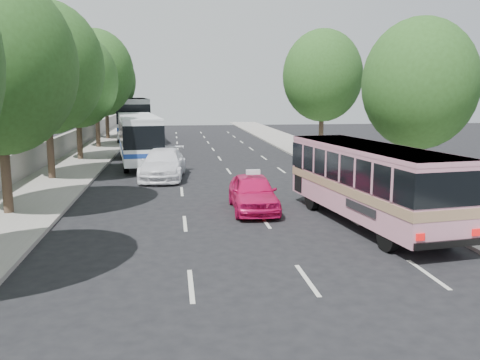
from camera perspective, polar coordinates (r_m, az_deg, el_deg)
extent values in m
plane|color=black|center=(14.69, 1.70, -8.58)|extent=(120.00, 120.00, 0.00)
cube|color=#9E998E|center=(34.64, -17.85, 1.75)|extent=(4.00, 90.00, 0.15)
cube|color=#9E998E|center=(35.73, 10.07, 2.28)|extent=(4.00, 90.00, 0.12)
cube|color=#9E998E|center=(34.91, -20.83, 3.01)|extent=(0.30, 90.00, 1.50)
cylinder|color=#38281E|center=(20.92, -24.83, 1.12)|extent=(0.36, 0.36, 3.61)
sphere|color=#284E1C|center=(20.43, -24.99, 14.84)|extent=(3.71, 3.71, 3.71)
cylinder|color=#38281E|center=(28.63, -20.54, 3.69)|extent=(0.36, 0.36, 3.80)
ellipsoid|color=#284E1C|center=(28.53, -21.03, 11.70)|extent=(6.00, 6.00, 6.90)
sphere|color=#284E1C|center=(28.23, -20.51, 14.20)|extent=(3.90, 3.90, 3.90)
cylinder|color=#38281E|center=(36.44, -17.59, 4.79)|extent=(0.36, 0.36, 3.50)
ellipsoid|color=#284E1C|center=(36.33, -17.89, 10.58)|extent=(5.52, 5.52, 6.35)
sphere|color=#284E1C|center=(36.01, -17.43, 12.37)|extent=(3.59, 3.59, 3.59)
cylinder|color=#38281E|center=(44.28, -15.70, 6.00)|extent=(0.36, 0.36, 3.99)
ellipsoid|color=#284E1C|center=(44.23, -15.96, 11.44)|extent=(6.30, 6.30, 7.24)
sphere|color=#284E1C|center=(43.95, -15.56, 13.12)|extent=(4.09, 4.09, 4.09)
cylinder|color=#38281E|center=(52.24, -14.69, 6.42)|extent=(0.36, 0.36, 3.72)
ellipsoid|color=#284E1C|center=(52.18, -14.88, 10.72)|extent=(5.88, 5.88, 6.76)
sphere|color=#284E1C|center=(51.87, -14.53, 12.04)|extent=(3.82, 3.82, 3.82)
cylinder|color=#38281E|center=(24.55, 19.06, 2.19)|extent=(0.36, 0.36, 3.23)
ellipsoid|color=#284E1C|center=(24.36, 19.51, 10.14)|extent=(5.10, 5.10, 5.87)
sphere|color=#284E1C|center=(24.32, 20.84, 12.47)|extent=(3.32, 3.31, 3.31)
cylinder|color=#38281E|center=(39.50, 9.10, 5.69)|extent=(0.36, 0.36, 3.80)
ellipsoid|color=#284E1C|center=(39.42, 9.26, 11.50)|extent=(6.00, 6.00, 6.90)
sphere|color=#284E1C|center=(39.31, 10.01, 13.24)|extent=(3.90, 3.90, 3.90)
cube|color=pink|center=(18.36, 14.16, 0.11)|extent=(3.36, 9.03, 2.36)
cube|color=#9E7A59|center=(18.41, 14.13, -0.73)|extent=(3.40, 9.05, 0.31)
cube|color=black|center=(18.30, 14.22, 1.44)|extent=(3.41, 9.06, 0.97)
cube|color=pink|center=(18.22, 14.31, 3.56)|extent=(3.38, 9.05, 0.14)
cylinder|color=black|center=(20.49, 8.09, -2.06)|extent=(0.38, 0.94, 0.92)
cylinder|color=black|center=(21.30, 12.80, -1.75)|extent=(0.38, 0.94, 0.92)
cylinder|color=black|center=(15.62, 16.30, -6.10)|extent=(0.38, 0.94, 0.92)
cylinder|color=black|center=(16.68, 21.91, -5.42)|extent=(0.38, 0.94, 0.92)
imported|color=#D7125A|center=(20.09, 1.47, -1.41)|extent=(1.82, 4.32, 1.46)
imported|color=white|center=(27.99, -8.62, 1.80)|extent=(2.71, 5.67, 1.59)
cube|color=white|center=(33.90, -11.33, 4.85)|extent=(3.52, 10.77, 2.69)
cube|color=black|center=(33.88, -11.35, 5.41)|extent=(3.58, 10.81, 1.32)
cube|color=navy|center=(33.97, -11.30, 3.70)|extent=(3.57, 10.80, 0.26)
cube|color=white|center=(33.82, -11.41, 7.01)|extent=(3.55, 10.79, 0.12)
cylinder|color=black|center=(37.33, -13.06, 3.15)|extent=(0.40, 1.00, 0.97)
cylinder|color=black|center=(37.42, -10.08, 3.27)|extent=(0.40, 1.00, 0.97)
cylinder|color=black|center=(30.33, -12.68, 1.69)|extent=(0.40, 1.00, 0.97)
cylinder|color=black|center=(30.45, -9.01, 1.84)|extent=(0.40, 1.00, 0.97)
cube|color=white|center=(52.15, -12.05, 7.06)|extent=(4.24, 13.83, 3.46)
cube|color=black|center=(52.14, -12.07, 7.53)|extent=(4.29, 13.87, 1.70)
cube|color=navy|center=(52.20, -12.02, 6.10)|extent=(4.28, 13.86, 0.34)
cube|color=white|center=(52.11, -12.12, 8.88)|extent=(4.26, 13.86, 0.16)
cylinder|color=black|center=(56.54, -13.41, 5.45)|extent=(0.49, 1.28, 1.25)
cylinder|color=black|center=(56.60, -10.78, 5.55)|extent=(0.49, 1.28, 1.25)
cylinder|color=black|center=(47.50, -13.41, 4.67)|extent=(0.49, 1.28, 1.25)
cylinder|color=black|center=(47.56, -10.27, 4.79)|extent=(0.49, 1.28, 1.25)
cube|color=silver|center=(19.94, 1.48, 0.90)|extent=(0.55, 0.19, 0.18)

